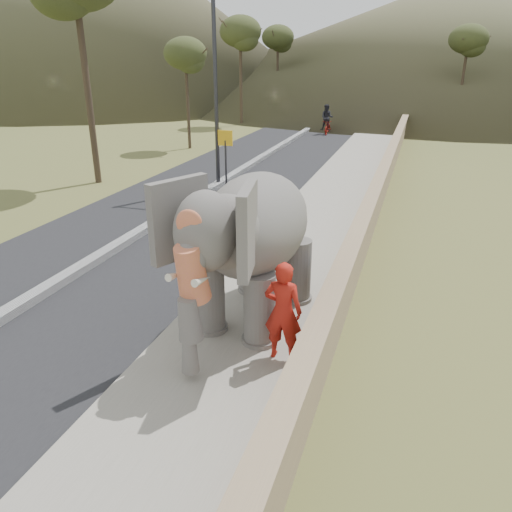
{
  "coord_description": "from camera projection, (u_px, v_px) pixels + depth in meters",
  "views": [
    {
      "loc": [
        2.86,
        -4.17,
        5.19
      ],
      "look_at": [
        0.2,
        3.99,
        1.7
      ],
      "focal_mm": 35.0,
      "sensor_mm": 36.0,
      "label": 1
    }
  ],
  "objects": [
    {
      "name": "parapet",
      "position": [
        367.0,
        225.0,
        14.58
      ],
      "size": [
        0.3,
        120.0,
        1.1
      ],
      "primitive_type": "cube",
      "color": "tan",
      "rests_on": "ground"
    },
    {
      "name": "signboard",
      "position": [
        226.0,
        150.0,
        19.88
      ],
      "size": [
        0.6,
        0.08,
        2.4
      ],
      "color": "#2D2D33",
      "rests_on": "ground"
    },
    {
      "name": "hill_left",
      "position": [
        90.0,
        3.0,
        61.67
      ],
      "size": [
        60.0,
        60.0,
        22.0
      ],
      "primitive_type": "cone",
      "color": "brown",
      "rests_on": "ground"
    },
    {
      "name": "hill_far",
      "position": [
        451.0,
        39.0,
        64.04
      ],
      "size": [
        80.0,
        80.0,
        14.0
      ],
      "primitive_type": "cone",
      "color": "brown",
      "rests_on": "ground"
    },
    {
      "name": "ground",
      "position": [
        146.0,
        486.0,
        6.45
      ],
      "size": [
        160.0,
        160.0,
        0.0
      ],
      "primitive_type": "plane",
      "color": "olive",
      "rests_on": "ground"
    },
    {
      "name": "lamppost",
      "position": [
        222.0,
        63.0,
        19.04
      ],
      "size": [
        1.76,
        0.36,
        8.0
      ],
      "color": "#303135",
      "rests_on": "ground"
    },
    {
      "name": "elephant_and_man",
      "position": [
        256.0,
        245.0,
        9.83
      ],
      "size": [
        2.66,
        4.51,
        3.1
      ],
      "color": "slate",
      "rests_on": "ground"
    },
    {
      "name": "trees",
      "position": [
        394.0,
        77.0,
        28.24
      ],
      "size": [
        47.27,
        42.28,
        9.58
      ],
      "color": "#473828",
      "rests_on": "ground"
    },
    {
      "name": "road",
      "position": [
        164.0,
        220.0,
        16.69
      ],
      "size": [
        7.0,
        120.0,
        0.03
      ],
      "primitive_type": "cube",
      "color": "black",
      "rests_on": "ground"
    },
    {
      "name": "walkway",
      "position": [
        311.0,
        234.0,
        15.23
      ],
      "size": [
        3.0,
        120.0,
        0.15
      ],
      "primitive_type": "cube",
      "color": "#9E9687",
      "rests_on": "ground"
    },
    {
      "name": "motorcyclist",
      "position": [
        327.0,
        123.0,
        34.33
      ],
      "size": [
        0.87,
        1.82,
        2.0
      ],
      "color": "maroon",
      "rests_on": "ground"
    },
    {
      "name": "median",
      "position": [
        164.0,
        218.0,
        16.65
      ],
      "size": [
        0.35,
        120.0,
        0.22
      ],
      "primitive_type": "cube",
      "color": "black",
      "rests_on": "ground"
    }
  ]
}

